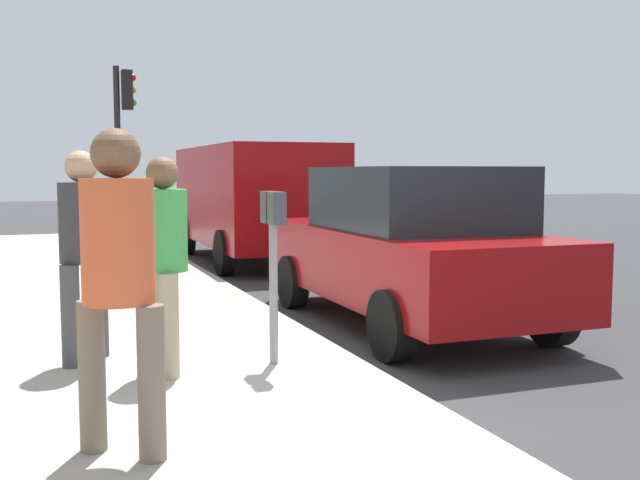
{
  "coord_description": "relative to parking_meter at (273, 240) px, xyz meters",
  "views": [
    {
      "loc": [
        -5.87,
        2.53,
        1.72
      ],
      "look_at": [
        0.2,
        0.2,
        1.12
      ],
      "focal_mm": 41.79,
      "sensor_mm": 36.0,
      "label": 1
    }
  ],
  "objects": [
    {
      "name": "parked_sedan_near",
      "position": [
        1.6,
        -2.08,
        -0.27
      ],
      "size": [
        4.42,
        2.01,
        1.77
      ],
      "color": "maroon",
      "rests_on": "ground_plane"
    },
    {
      "name": "pedestrian_at_meter",
      "position": [
        0.06,
        0.87,
        -0.04
      ],
      "size": [
        0.52,
        0.37,
        1.69
      ],
      "rotation": [
        0.0,
        0.0,
        -1.57
      ],
      "color": "tan",
      "rests_on": "sidewalk_slab"
    },
    {
      "name": "traffic_signal",
      "position": [
        9.31,
        0.14,
        1.41
      ],
      "size": [
        0.24,
        0.44,
        3.6
      ],
      "color": "black",
      "rests_on": "sidewalk_slab"
    },
    {
      "name": "parked_van_far",
      "position": [
        7.94,
        -2.08,
        0.09
      ],
      "size": [
        5.22,
        2.17,
        2.18
      ],
      "color": "maroon",
      "rests_on": "ground_plane"
    },
    {
      "name": "parking_meter",
      "position": [
        0.0,
        0.0,
        0.0
      ],
      "size": [
        0.36,
        0.12,
        1.41
      ],
      "color": "gray",
      "rests_on": "sidewalk_slab"
    },
    {
      "name": "pedestrian_bystander",
      "position": [
        -1.59,
        1.38,
        0.05
      ],
      "size": [
        0.41,
        0.44,
        1.8
      ],
      "rotation": [
        0.0,
        0.0,
        -0.74
      ],
      "color": "#726656",
      "rests_on": "sidewalk_slab"
    },
    {
      "name": "parking_officer",
      "position": [
        0.62,
        1.43,
        0.01
      ],
      "size": [
        0.44,
        0.39,
        1.74
      ],
      "rotation": [
        0.0,
        0.0,
        -2.27
      ],
      "color": "#47474C",
      "rests_on": "sidewalk_slab"
    },
    {
      "name": "ground_plane",
      "position": [
        0.14,
        -0.73,
        -1.17
      ],
      "size": [
        80.0,
        80.0,
        0.0
      ],
      "primitive_type": "plane",
      "color": "#38383A",
      "rests_on": "ground"
    }
  ]
}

